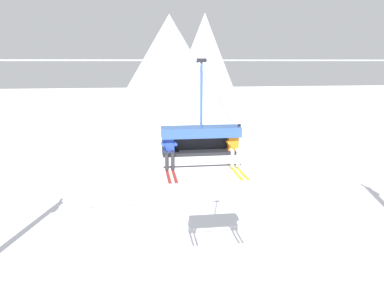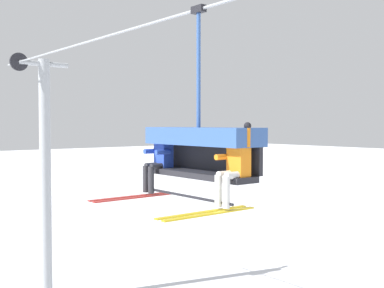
% 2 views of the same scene
% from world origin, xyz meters
% --- Properties ---
extents(ground_plane, '(200.00, 200.00, 0.00)m').
position_xyz_m(ground_plane, '(0.00, 0.00, 0.00)').
color(ground_plane, white).
extents(mountain_peak_west, '(16.76, 16.76, 13.71)m').
position_xyz_m(mountain_peak_west, '(2.13, 39.47, 6.86)').
color(mountain_peak_west, silver).
rests_on(mountain_peak_west, ground_plane).
extents(mountain_peak_central, '(12.12, 12.12, 14.82)m').
position_xyz_m(mountain_peak_central, '(8.17, 47.03, 7.41)').
color(mountain_peak_central, white).
rests_on(mountain_peak_central, ground_plane).
extents(lift_cable, '(20.45, 0.05, 0.05)m').
position_xyz_m(lift_cable, '(0.36, -0.80, 7.73)').
color(lift_cable, '#9EA3A8').
extents(chairlift_chair, '(2.41, 0.74, 3.19)m').
position_xyz_m(chairlift_chair, '(-0.13, -0.73, 5.47)').
color(chairlift_chair, '#232328').
extents(skier_blue, '(0.46, 1.70, 1.23)m').
position_xyz_m(skier_blue, '(-1.12, -0.95, 5.17)').
color(skier_blue, '#2847B7').
extents(skier_orange, '(0.48, 1.70, 1.34)m').
position_xyz_m(skier_orange, '(0.87, -0.94, 5.19)').
color(skier_orange, orange).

